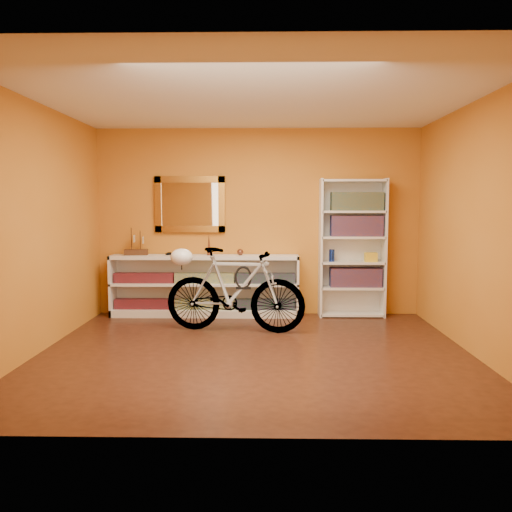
{
  "coord_description": "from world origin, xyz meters",
  "views": [
    {
      "loc": [
        0.12,
        -5.31,
        1.54
      ],
      "look_at": [
        0.0,
        0.7,
        0.95
      ],
      "focal_mm": 36.47,
      "sensor_mm": 36.0,
      "label": 1
    }
  ],
  "objects_px": {
    "helmet": "(182,257)",
    "bicycle": "(235,290)",
    "bookcase": "(352,248)",
    "console_unit": "(205,286)"
  },
  "relations": [
    {
      "from": "bookcase",
      "to": "helmet",
      "type": "bearing_deg",
      "value": -159.67
    },
    {
      "from": "helmet",
      "to": "bookcase",
      "type": "bearing_deg",
      "value": 20.33
    },
    {
      "from": "bookcase",
      "to": "bicycle",
      "type": "xyz_separation_m",
      "value": [
        -1.56,
        -0.92,
        -0.44
      ]
    },
    {
      "from": "helmet",
      "to": "bicycle",
      "type": "bearing_deg",
      "value": -8.58
    },
    {
      "from": "console_unit",
      "to": "bicycle",
      "type": "bearing_deg",
      "value": -62.17
    },
    {
      "from": "console_unit",
      "to": "bookcase",
      "type": "relative_size",
      "value": 1.37
    },
    {
      "from": "bookcase",
      "to": "helmet",
      "type": "relative_size",
      "value": 6.91
    },
    {
      "from": "bicycle",
      "to": "helmet",
      "type": "relative_size",
      "value": 6.37
    },
    {
      "from": "bicycle",
      "to": "helmet",
      "type": "xyz_separation_m",
      "value": [
        -0.66,
        0.1,
        0.39
      ]
    },
    {
      "from": "bicycle",
      "to": "console_unit",
      "type": "bearing_deg",
      "value": 36.41
    }
  ]
}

